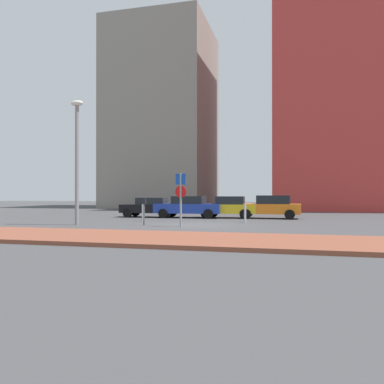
% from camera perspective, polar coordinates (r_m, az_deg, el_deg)
% --- Properties ---
extents(ground_plane, '(120.00, 120.00, 0.00)m').
position_cam_1_polar(ground_plane, '(20.85, 0.62, -4.79)').
color(ground_plane, '#424244').
extents(sidewalk_brick, '(40.00, 4.24, 0.14)m').
position_cam_1_polar(sidewalk_brick, '(14.12, -6.37, -6.66)').
color(sidewalk_brick, brown).
rests_on(sidewalk_brick, ground).
extents(parked_car_black, '(4.18, 2.12, 1.37)m').
position_cam_1_polar(parked_car_black, '(27.94, -5.98, -2.16)').
color(parked_car_black, black).
rests_on(parked_car_black, ground).
extents(parked_car_blue, '(4.61, 2.10, 1.48)m').
position_cam_1_polar(parked_car_blue, '(27.12, -0.48, -2.12)').
color(parked_car_blue, '#1E389E').
rests_on(parked_car_blue, ground).
extents(parked_car_yellow, '(4.04, 2.23, 1.47)m').
position_cam_1_polar(parked_car_yellow, '(27.03, 5.23, -2.14)').
color(parked_car_yellow, gold).
rests_on(parked_car_yellow, ground).
extents(parked_car_orange, '(4.29, 1.99, 1.54)m').
position_cam_1_polar(parked_car_orange, '(26.74, 11.14, -2.08)').
color(parked_car_orange, orange).
rests_on(parked_car_orange, ground).
extents(parking_sign_post, '(0.60, 0.11, 2.68)m').
position_cam_1_polar(parking_sign_post, '(19.69, -1.64, -0.15)').
color(parking_sign_post, gray).
rests_on(parking_sign_post, ground).
extents(parking_meter, '(0.18, 0.14, 1.39)m').
position_cam_1_polar(parking_meter, '(20.74, -6.95, -2.31)').
color(parking_meter, '#4C4C51').
rests_on(parking_meter, ground).
extents(street_lamp, '(0.70, 0.36, 6.59)m').
position_cam_1_polar(street_lamp, '(21.76, -16.31, 5.70)').
color(street_lamp, gray).
rests_on(street_lamp, ground).
extents(traffic_bollard_near, '(0.12, 0.12, 1.03)m').
position_cam_1_polar(traffic_bollard_near, '(23.52, -7.13, -3.02)').
color(traffic_bollard_near, '#B7B7BC').
rests_on(traffic_bollard_near, ground).
extents(traffic_bollard_mid, '(0.12, 0.12, 1.08)m').
position_cam_1_polar(traffic_bollard_mid, '(22.71, 7.69, -3.06)').
color(traffic_bollard_mid, '#B7B7BC').
rests_on(traffic_bollard_mid, ground).
extents(building_colorful_midrise, '(16.93, 15.71, 30.69)m').
position_cam_1_polar(building_colorful_midrise, '(47.35, 22.77, 16.57)').
color(building_colorful_midrise, '#BF3833').
rests_on(building_colorful_midrise, ground).
extents(building_under_construction, '(11.83, 12.32, 22.31)m').
position_cam_1_polar(building_under_construction, '(50.29, -4.24, 10.63)').
color(building_under_construction, gray).
rests_on(building_under_construction, ground).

